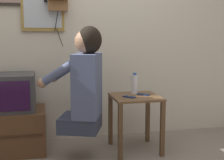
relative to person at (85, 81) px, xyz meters
The scene contains 8 objects.
wall_back 0.85m from the person, 85.26° to the left, with size 6.80×0.05×2.55m.
side_table 0.62m from the person, 12.96° to the left, with size 0.47×0.49×0.57m.
person is the anchor object (origin of this frame).
tv_stand 0.93m from the person, 151.76° to the left, with size 0.60×0.52×0.43m.
television 0.78m from the person, 151.98° to the left, with size 0.44×0.46×0.36m.
cell_phone_held 0.48m from the person, ahead, with size 0.12×0.14×0.01m.
cell_phone_spare 0.66m from the person, 13.19° to the left, with size 0.13×0.13×0.01m.
water_bottle 0.60m from the person, 22.77° to the left, with size 0.07×0.07×0.22m.
Camera 1 is at (-0.42, -2.24, 1.18)m, focal length 50.00 mm.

